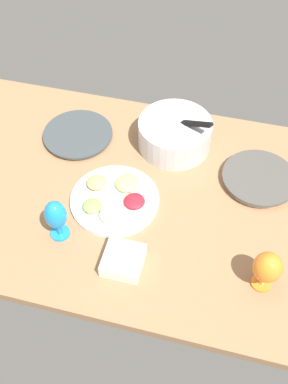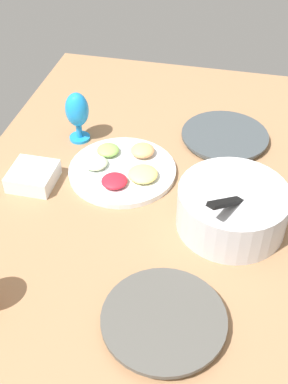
# 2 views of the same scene
# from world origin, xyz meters

# --- Properties ---
(ground_plane) EXTENTS (1.60, 1.04, 0.04)m
(ground_plane) POSITION_xyz_m (0.00, 0.00, -0.02)
(ground_plane) COLOR #99704C
(dinner_plate_left) EXTENTS (0.29, 0.29, 0.02)m
(dinner_plate_left) POSITION_xyz_m (-0.29, 0.24, 0.01)
(dinner_plate_left) COLOR silver
(dinner_plate_left) RESTS_ON ground_plane
(dinner_plate_right) EXTENTS (0.29, 0.29, 0.03)m
(dinner_plate_right) POSITION_xyz_m (0.48, 0.18, 0.02)
(dinner_plate_right) COLOR silver
(dinner_plate_right) RESTS_ON ground_plane
(mixing_bowl) EXTENTS (0.30, 0.30, 0.20)m
(mixing_bowl) POSITION_xyz_m (0.11, 0.29, 0.07)
(mixing_bowl) COLOR silver
(mixing_bowl) RESTS_ON ground_plane
(fruit_platter) EXTENTS (0.34, 0.34, 0.05)m
(fruit_platter) POSITION_xyz_m (-0.04, -0.06, 0.02)
(fruit_platter) COLOR silver
(fruit_platter) RESTS_ON ground_plane
(hurricane_glass_blue) EXTENTS (0.08, 0.08, 0.18)m
(hurricane_glass_blue) POSITION_xyz_m (-0.19, -0.25, 0.11)
(hurricane_glass_blue) COLOR #1B8CE2
(hurricane_glass_blue) RESTS_ON ground_plane
(square_bowl_white) EXTENTS (0.13, 0.13, 0.05)m
(square_bowl_white) POSITION_xyz_m (0.06, -0.31, 0.03)
(square_bowl_white) COLOR white
(square_bowl_white) RESTS_ON ground_plane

